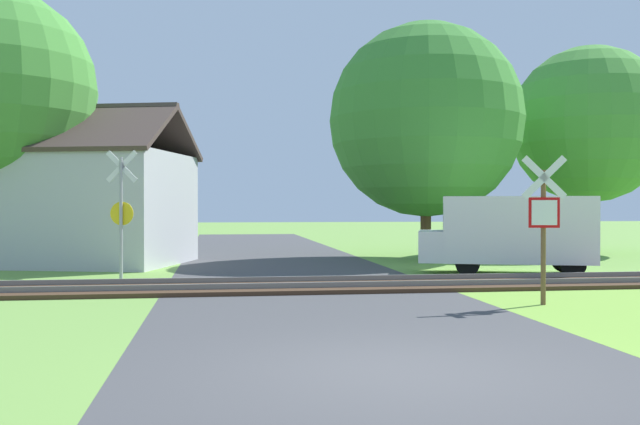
{
  "coord_description": "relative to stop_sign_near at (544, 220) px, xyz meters",
  "views": [
    {
      "loc": [
        -2.07,
        -8.2,
        1.95
      ],
      "look_at": [
        0.5,
        9.6,
        1.8
      ],
      "focal_mm": 40.0,
      "sensor_mm": 36.0,
      "label": 1
    }
  ],
  "objects": [
    {
      "name": "ground_plane",
      "position": [
        -4.32,
        -5.08,
        -1.69
      ],
      "size": [
        160.0,
        160.0,
        0.0
      ],
      "primitive_type": "plane",
      "color": "#6B9942"
    },
    {
      "name": "road_asphalt",
      "position": [
        -4.32,
        -3.08,
        -1.69
      ],
      "size": [
        6.62,
        80.0,
        0.01
      ],
      "primitive_type": "cube",
      "color": "#424244",
      "rests_on": "ground"
    },
    {
      "name": "rail_track",
      "position": [
        -4.32,
        3.52,
        -1.64
      ],
      "size": [
        60.0,
        2.6,
        0.22
      ],
      "color": "#422D1E",
      "rests_on": "ground"
    },
    {
      "name": "stop_sign_near",
      "position": [
        0.0,
        0.0,
        0.0
      ],
      "size": [
        0.86,
        0.23,
        2.96
      ],
      "rotation": [
        0.0,
        0.0,
        2.91
      ],
      "color": "brown",
      "rests_on": "ground"
    },
    {
      "name": "crossing_sign_far",
      "position": [
        -8.96,
        6.49,
        0.25
      ],
      "size": [
        0.86,
        0.24,
        3.47
      ],
      "rotation": [
        0.0,
        0.0,
        -0.24
      ],
      "color": "#9E9EA5",
      "rests_on": "ground"
    },
    {
      "name": "house",
      "position": [
        -10.74,
        11.66,
        0.32
      ],
      "size": [
        7.66,
        7.15,
        5.41
      ],
      "rotation": [
        0.0,
        0.0,
        -0.27
      ],
      "color": "#B7B7BC",
      "rests_on": "ground"
    },
    {
      "name": "tree_far",
      "position": [
        9.16,
        14.83,
        3.71
      ],
      "size": [
        6.59,
        6.59,
        8.7
      ],
      "color": "#513823",
      "rests_on": "ground"
    },
    {
      "name": "tree_right",
      "position": [
        1.28,
        12.33,
        3.47
      ],
      "size": [
        7.2,
        7.2,
        8.76
      ],
      "color": "#513823",
      "rests_on": "ground"
    },
    {
      "name": "mail_truck",
      "position": [
        2.02,
        6.33,
        -0.46
      ],
      "size": [
        5.23,
        3.25,
        2.24
      ],
      "rotation": [
        0.0,
        0.0,
        1.26
      ],
      "color": "white",
      "rests_on": "ground"
    }
  ]
}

